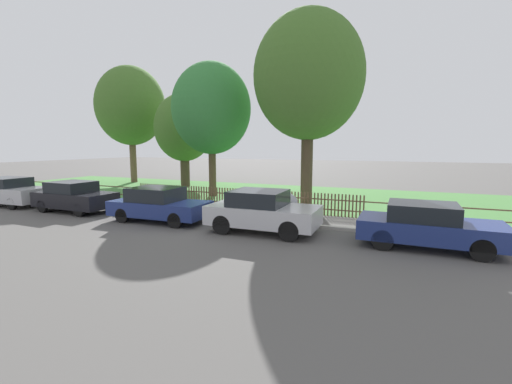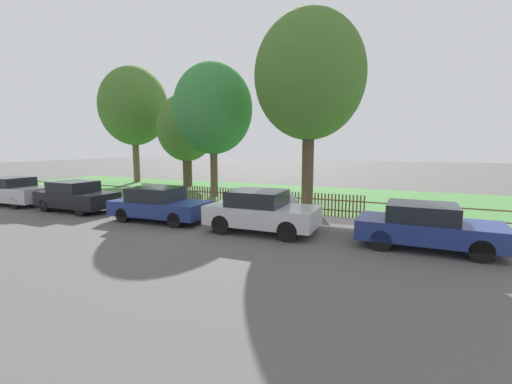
{
  "view_description": "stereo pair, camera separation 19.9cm",
  "coord_description": "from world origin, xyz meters",
  "px_view_note": "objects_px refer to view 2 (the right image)",
  "views": [
    {
      "loc": [
        7.22,
        -12.13,
        3.01
      ],
      "look_at": [
        1.68,
        0.88,
        1.1
      ],
      "focal_mm": 24.0,
      "sensor_mm": 36.0,
      "label": 1
    },
    {
      "loc": [
        7.4,
        -12.05,
        3.01
      ],
      "look_at": [
        1.68,
        0.88,
        1.1
      ],
      "focal_mm": 24.0,
      "sensor_mm": 36.0,
      "label": 2
    }
  ],
  "objects_px": {
    "covered_motorcycle": "(276,201)",
    "tree_far_left": "(310,77)",
    "parked_car_silver_hatchback": "(12,191)",
    "tree_mid_park": "(213,109)",
    "parked_car_red_compact": "(261,211)",
    "parked_car_white_van": "(426,226)",
    "tree_nearest_kerb": "(134,106)",
    "parked_car_black_saloon": "(76,196)",
    "parked_car_navy_estate": "(159,204)",
    "tree_behind_motorcycle": "(186,128)"
  },
  "relations": [
    {
      "from": "covered_motorcycle",
      "to": "tree_far_left",
      "type": "relative_size",
      "value": 0.22
    },
    {
      "from": "parked_car_silver_hatchback",
      "to": "tree_mid_park",
      "type": "bearing_deg",
      "value": 39.36
    },
    {
      "from": "covered_motorcycle",
      "to": "parked_car_red_compact",
      "type": "bearing_deg",
      "value": -83.26
    },
    {
      "from": "covered_motorcycle",
      "to": "tree_far_left",
      "type": "xyz_separation_m",
      "value": [
        0.34,
        3.65,
        5.65
      ]
    },
    {
      "from": "tree_mid_park",
      "to": "parked_car_white_van",
      "type": "bearing_deg",
      "value": -31.25
    },
    {
      "from": "parked_car_red_compact",
      "to": "tree_nearest_kerb",
      "type": "xyz_separation_m",
      "value": [
        -16.14,
        11.29,
        5.46
      ]
    },
    {
      "from": "parked_car_black_saloon",
      "to": "parked_car_silver_hatchback",
      "type": "bearing_deg",
      "value": -177.71
    },
    {
      "from": "parked_car_white_van",
      "to": "tree_nearest_kerb",
      "type": "height_order",
      "value": "tree_nearest_kerb"
    },
    {
      "from": "parked_car_white_van",
      "to": "parked_car_red_compact",
      "type": "bearing_deg",
      "value": -177.87
    },
    {
      "from": "parked_car_navy_estate",
      "to": "parked_car_white_van",
      "type": "height_order",
      "value": "parked_car_navy_estate"
    },
    {
      "from": "parked_car_black_saloon",
      "to": "tree_mid_park",
      "type": "distance_m",
      "value": 8.83
    },
    {
      "from": "covered_motorcycle",
      "to": "tree_nearest_kerb",
      "type": "height_order",
      "value": "tree_nearest_kerb"
    },
    {
      "from": "covered_motorcycle",
      "to": "tree_far_left",
      "type": "bearing_deg",
      "value": 82.95
    },
    {
      "from": "parked_car_black_saloon",
      "to": "tree_far_left",
      "type": "distance_m",
      "value": 12.46
    },
    {
      "from": "covered_motorcycle",
      "to": "tree_nearest_kerb",
      "type": "distance_m",
      "value": 18.91
    },
    {
      "from": "parked_car_silver_hatchback",
      "to": "parked_car_navy_estate",
      "type": "distance_m",
      "value": 9.44
    },
    {
      "from": "parked_car_red_compact",
      "to": "parked_car_white_van",
      "type": "distance_m",
      "value": 5.21
    },
    {
      "from": "parked_car_navy_estate",
      "to": "parked_car_black_saloon",
      "type": "bearing_deg",
      "value": 176.6
    },
    {
      "from": "parked_car_red_compact",
      "to": "tree_behind_motorcycle",
      "type": "xyz_separation_m",
      "value": [
        -10.47,
        10.49,
        3.56
      ]
    },
    {
      "from": "parked_car_white_van",
      "to": "tree_mid_park",
      "type": "relative_size",
      "value": 0.51
    },
    {
      "from": "parked_car_silver_hatchback",
      "to": "parked_car_navy_estate",
      "type": "relative_size",
      "value": 1.07
    },
    {
      "from": "parked_car_navy_estate",
      "to": "covered_motorcycle",
      "type": "relative_size",
      "value": 1.9
    },
    {
      "from": "tree_nearest_kerb",
      "to": "tree_mid_park",
      "type": "distance_m",
      "value": 11.01
    },
    {
      "from": "parked_car_black_saloon",
      "to": "tree_nearest_kerb",
      "type": "height_order",
      "value": "tree_nearest_kerb"
    },
    {
      "from": "parked_car_white_van",
      "to": "tree_nearest_kerb",
      "type": "xyz_separation_m",
      "value": [
        -21.34,
        11.15,
        5.53
      ]
    },
    {
      "from": "tree_nearest_kerb",
      "to": "parked_car_red_compact",
      "type": "bearing_deg",
      "value": -34.97
    },
    {
      "from": "parked_car_silver_hatchback",
      "to": "tree_mid_park",
      "type": "xyz_separation_m",
      "value": [
        7.85,
        6.98,
        4.46
      ]
    },
    {
      "from": "parked_car_navy_estate",
      "to": "tree_behind_motorcycle",
      "type": "relative_size",
      "value": 0.59
    },
    {
      "from": "tree_behind_motorcycle",
      "to": "tree_mid_park",
      "type": "distance_m",
      "value": 5.71
    },
    {
      "from": "parked_car_red_compact",
      "to": "parked_car_white_van",
      "type": "relative_size",
      "value": 0.97
    },
    {
      "from": "tree_mid_park",
      "to": "tree_far_left",
      "type": "relative_size",
      "value": 0.83
    },
    {
      "from": "parked_car_white_van",
      "to": "tree_far_left",
      "type": "height_order",
      "value": "tree_far_left"
    },
    {
      "from": "parked_car_white_van",
      "to": "parked_car_navy_estate",
      "type": "bearing_deg",
      "value": -178.57
    },
    {
      "from": "parked_car_black_saloon",
      "to": "tree_far_left",
      "type": "bearing_deg",
      "value": 33.16
    },
    {
      "from": "covered_motorcycle",
      "to": "tree_far_left",
      "type": "distance_m",
      "value": 6.74
    },
    {
      "from": "parked_car_black_saloon",
      "to": "parked_car_red_compact",
      "type": "xyz_separation_m",
      "value": [
        9.38,
        -0.12,
        0.05
      ]
    },
    {
      "from": "parked_car_navy_estate",
      "to": "tree_nearest_kerb",
      "type": "relative_size",
      "value": 0.43
    },
    {
      "from": "tree_nearest_kerb",
      "to": "parked_car_white_van",
      "type": "bearing_deg",
      "value": -27.58
    },
    {
      "from": "parked_car_silver_hatchback",
      "to": "parked_car_black_saloon",
      "type": "bearing_deg",
      "value": -0.72
    },
    {
      "from": "parked_car_navy_estate",
      "to": "covered_motorcycle",
      "type": "height_order",
      "value": "parked_car_navy_estate"
    },
    {
      "from": "parked_car_red_compact",
      "to": "parked_car_white_van",
      "type": "bearing_deg",
      "value": 0.63
    },
    {
      "from": "covered_motorcycle",
      "to": "tree_mid_park",
      "type": "relative_size",
      "value": 0.27
    },
    {
      "from": "tree_nearest_kerb",
      "to": "tree_far_left",
      "type": "distance_m",
      "value": 16.94
    },
    {
      "from": "parked_car_black_saloon",
      "to": "tree_behind_motorcycle",
      "type": "height_order",
      "value": "tree_behind_motorcycle"
    },
    {
      "from": "covered_motorcycle",
      "to": "tree_behind_motorcycle",
      "type": "xyz_separation_m",
      "value": [
        -10.11,
        8.08,
        3.59
      ]
    },
    {
      "from": "tree_behind_motorcycle",
      "to": "parked_car_white_van",
      "type": "bearing_deg",
      "value": -33.44
    },
    {
      "from": "parked_car_red_compact",
      "to": "parked_car_white_van",
      "type": "height_order",
      "value": "parked_car_red_compact"
    },
    {
      "from": "parked_car_navy_estate",
      "to": "parked_car_red_compact",
      "type": "height_order",
      "value": "parked_car_red_compact"
    },
    {
      "from": "covered_motorcycle",
      "to": "tree_behind_motorcycle",
      "type": "height_order",
      "value": "tree_behind_motorcycle"
    },
    {
      "from": "parked_car_navy_estate",
      "to": "tree_far_left",
      "type": "relative_size",
      "value": 0.42
    }
  ]
}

